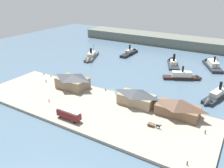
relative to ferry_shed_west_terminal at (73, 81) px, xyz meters
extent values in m
plane|color=slate|center=(18.25, 10.68, -4.99)|extent=(320.00, 320.00, 0.00)
cube|color=#9E9384|center=(18.25, -11.32, -4.39)|extent=(110.00, 36.00, 1.20)
cube|color=gray|center=(18.25, 7.08, -4.49)|extent=(110.00, 0.80, 1.00)
cube|color=#847056|center=(0.00, 0.00, -1.11)|extent=(15.55, 10.27, 5.35)
pyramid|color=#33383D|center=(0.00, 0.00, 2.62)|extent=(15.87, 10.78, 2.12)
cube|color=#998466|center=(36.12, 0.81, -1.38)|extent=(15.83, 8.28, 4.81)
pyramid|color=#33383D|center=(36.12, 0.81, 2.09)|extent=(16.14, 8.69, 2.15)
cube|color=brown|center=(54.59, 1.28, -1.69)|extent=(17.16, 8.79, 4.19)
pyramid|color=brown|center=(54.59, 1.28, 1.85)|extent=(17.50, 9.23, 2.88)
cube|color=maroon|center=(18.72, -24.55, -1.55)|extent=(10.67, 2.75, 2.67)
cube|color=beige|center=(18.72, -24.55, 0.03)|extent=(10.25, 1.92, 0.50)
cylinder|color=black|center=(22.45, -23.17, -3.34)|extent=(0.90, 0.18, 0.90)
cylinder|color=black|center=(22.45, -25.92, -3.34)|extent=(0.90, 0.18, 0.90)
cylinder|color=black|center=(14.98, -23.17, -3.34)|extent=(0.90, 0.18, 0.90)
cylinder|color=black|center=(14.98, -25.92, -3.34)|extent=(0.90, 0.18, 0.90)
cube|color=brown|center=(48.61, -11.98, -2.94)|extent=(2.45, 1.57, 0.50)
cylinder|color=#4C3828|center=(47.87, -11.20, -3.19)|extent=(1.20, 0.10, 1.20)
cylinder|color=#4C3828|center=(47.87, -12.77, -3.19)|extent=(1.20, 0.10, 1.20)
ellipsoid|color=black|center=(51.23, -11.98, -2.69)|extent=(2.00, 0.70, 0.90)
ellipsoid|color=black|center=(52.33, -11.98, -2.14)|extent=(0.70, 0.32, 0.44)
cylinder|color=black|center=(51.83, -11.78, -3.29)|extent=(0.16, 0.16, 1.00)
cylinder|color=black|center=(51.83, -12.18, -3.29)|extent=(0.16, 0.16, 1.00)
cylinder|color=black|center=(50.63, -11.78, -3.29)|extent=(0.16, 0.16, 1.00)
cylinder|color=black|center=(50.63, -12.18, -3.29)|extent=(0.16, 0.16, 1.00)
cylinder|color=#4C3D33|center=(65.69, -25.57, -3.14)|extent=(0.38, 0.38, 1.31)
sphere|color=#CCA889|center=(65.69, -25.57, -2.36)|extent=(0.24, 0.24, 0.24)
cylinder|color=#3D4C42|center=(67.13, -6.33, -3.08)|extent=(0.41, 0.41, 1.41)
sphere|color=#CCA889|center=(67.13, -6.33, -2.25)|extent=(0.26, 0.26, 0.26)
cylinder|color=#6B5B4C|center=(1.03, -18.03, -3.13)|extent=(0.39, 0.39, 1.32)
sphere|color=#CCA889|center=(1.03, -18.03, -2.35)|extent=(0.24, 0.24, 0.24)
cylinder|color=#4C3D33|center=(-17.36, -2.19, -3.07)|extent=(0.42, 0.42, 1.44)
sphere|color=#CCA889|center=(-17.36, -2.19, -2.22)|extent=(0.26, 0.26, 0.26)
cylinder|color=black|center=(16.61, 5.73, -3.34)|extent=(0.44, 0.44, 0.90)
cylinder|color=black|center=(-26.87, 5.26, -3.34)|extent=(0.44, 0.44, 0.90)
cylinder|color=black|center=(-20.90, 5.11, -3.34)|extent=(0.44, 0.44, 0.90)
cylinder|color=black|center=(23.02, 5.17, -3.34)|extent=(0.44, 0.44, 0.90)
cube|color=black|center=(-4.75, 72.87, -4.10)|extent=(5.10, 21.52, 1.78)
cone|color=black|center=(-4.63, 83.60, -4.10)|extent=(4.43, 3.91, 4.38)
cube|color=#B2A893|center=(-4.75, 72.87, -2.02)|extent=(3.04, 7.75, 2.39)
cylinder|color=black|center=(-4.74, 73.68, 1.01)|extent=(1.39, 1.39, 3.67)
cube|color=black|center=(44.23, 44.03, -4.18)|extent=(20.48, 13.54, 1.63)
cone|color=black|center=(53.43, 48.80, -4.18)|extent=(5.18, 5.32, 4.06)
cube|color=silver|center=(44.23, 44.03, -1.86)|extent=(11.20, 8.05, 3.00)
cylinder|color=black|center=(44.54, 44.20, 1.31)|extent=(1.11, 1.11, 3.34)
cube|color=#23282D|center=(32.86, 65.02, -4.39)|extent=(13.60, 20.88, 1.21)
cone|color=#23282D|center=(29.14, 74.21, -4.39)|extent=(6.88, 5.55, 5.98)
cube|color=silver|center=(32.86, 65.02, -2.53)|extent=(6.32, 8.40, 2.51)
cylinder|color=black|center=(33.07, 64.49, 1.03)|extent=(1.51, 1.51, 4.61)
cube|color=#23282D|center=(56.26, 74.35, -4.08)|extent=(16.41, 23.63, 1.82)
cone|color=#23282D|center=(51.19, 84.62, -4.08)|extent=(7.47, 6.48, 6.29)
cube|color=silver|center=(56.26, 74.35, -1.68)|extent=(9.09, 12.17, 2.99)
cylinder|color=black|center=(57.02, 72.82, 1.54)|extent=(1.13, 1.13, 3.45)
cylinder|color=brown|center=(59.30, 68.19, 0.24)|extent=(0.24, 0.24, 6.84)
cube|color=#514C47|center=(-25.07, 51.04, -4.06)|extent=(14.11, 24.08, 1.86)
cone|color=#514C47|center=(-20.69, 40.07, -4.06)|extent=(6.40, 5.87, 5.19)
cube|color=silver|center=(-25.07, 51.04, -1.97)|extent=(7.54, 10.73, 2.31)
cylinder|color=black|center=(-24.53, 49.70, 1.00)|extent=(1.61, 1.61, 3.63)
cylinder|color=brown|center=(-27.69, 57.62, 0.35)|extent=(0.24, 0.24, 6.94)
cube|color=#23282D|center=(65.94, 28.42, -4.14)|extent=(11.11, 22.04, 1.71)
cone|color=#23282D|center=(62.89, 18.14, -4.14)|extent=(5.61, 5.04, 4.71)
cube|color=beige|center=(65.94, 28.42, -2.03)|extent=(6.27, 10.81, 2.51)
cylinder|color=black|center=(66.51, 30.35, 1.13)|extent=(1.29, 1.29, 3.81)
cylinder|color=brown|center=(67.76, 34.59, 0.13)|extent=(0.24, 0.24, 6.83)
cube|color=#60665B|center=(18.25, 120.68, -0.99)|extent=(180.00, 24.00, 8.00)
camera|label=1|loc=(74.22, -82.82, 45.84)|focal=36.87mm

